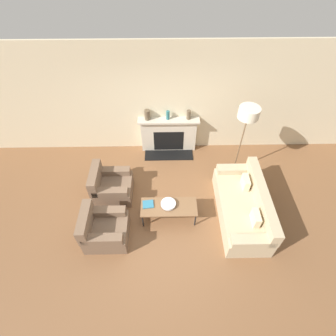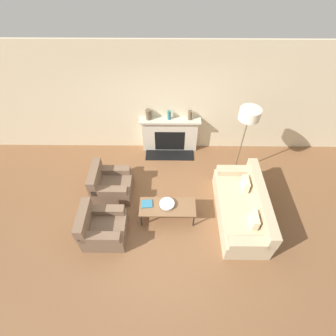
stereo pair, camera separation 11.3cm
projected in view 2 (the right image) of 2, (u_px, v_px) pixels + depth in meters
name	position (u px, v px, depth m)	size (l,w,h in m)	color
ground_plane	(161.00, 219.00, 5.77)	(18.00, 18.00, 0.00)	brown
wall_back	(162.00, 101.00, 6.35)	(18.00, 0.06, 2.90)	beige
fireplace	(170.00, 135.00, 6.95)	(1.56, 0.59, 1.01)	beige
couch	(243.00, 208.00, 5.61)	(0.92, 2.02, 0.81)	tan
armchair_near	(102.00, 228.00, 5.30)	(0.87, 0.79, 0.80)	brown
armchair_far	(110.00, 185.00, 6.06)	(0.87, 0.79, 0.80)	brown
coffee_table	(168.00, 207.00, 5.53)	(1.19, 0.49, 0.41)	brown
bowl	(167.00, 204.00, 5.50)	(0.32, 0.32, 0.07)	silver
book	(147.00, 204.00, 5.54)	(0.25, 0.22, 0.02)	teal
floor_lamp	(248.00, 120.00, 5.53)	(0.45, 0.45, 1.91)	brown
mantel_vase_left	(149.00, 115.00, 6.49)	(0.14, 0.14, 0.26)	brown
mantel_vase_center_left	(169.00, 115.00, 6.50)	(0.09, 0.09, 0.23)	#28666B
mantel_vase_center_right	(190.00, 115.00, 6.49)	(0.11, 0.11, 0.24)	brown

